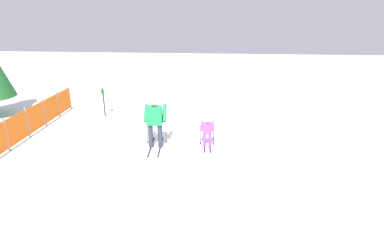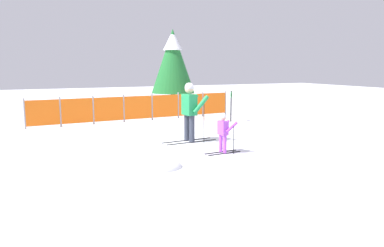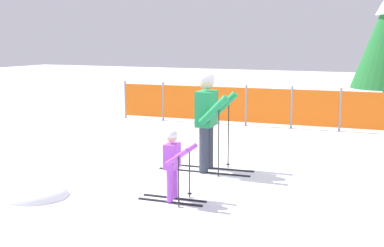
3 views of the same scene
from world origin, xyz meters
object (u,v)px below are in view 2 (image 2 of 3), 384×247
object	(u,v)px
trail_marker	(231,103)
skier_adult	(190,107)
conifer_far	(173,60)
skier_child	(224,130)
safety_fence	(138,107)

from	to	relation	value
trail_marker	skier_adult	bearing A→B (deg)	-136.50
conifer_far	skier_adult	bearing A→B (deg)	-108.11
skier_child	conifer_far	size ratio (longest dim) A/B	0.26
safety_fence	trail_marker	xyz separation A→B (m)	(3.47, -1.79, 0.22)
safety_fence	conifer_far	world-z (taller)	conifer_far
skier_adult	safety_fence	bearing A→B (deg)	87.15
skier_child	trail_marker	distance (m)	5.75
skier_child	safety_fence	bearing A→B (deg)	88.59
skier_child	trail_marker	world-z (taller)	trail_marker
skier_child	skier_adult	bearing A→B (deg)	91.13
skier_adult	conifer_far	xyz separation A→B (m)	(2.67, 8.17, 1.52)
safety_fence	trail_marker	distance (m)	3.91
skier_adult	skier_child	world-z (taller)	skier_adult
skier_adult	conifer_far	size ratio (longest dim) A/B	0.43
trail_marker	skier_child	bearing A→B (deg)	-122.30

